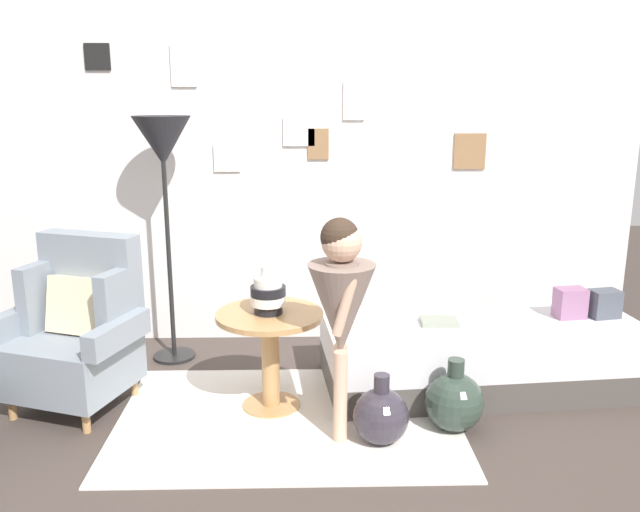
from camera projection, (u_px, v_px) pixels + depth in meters
name	position (u px, v px, depth m)	size (l,w,h in m)	color
ground_plane	(292.00, 487.00, 2.96)	(12.00, 12.00, 0.00)	#423833
gallery_wall	(295.00, 159.00, 4.54)	(4.80, 0.12, 2.60)	silver
rug	(288.00, 418.00, 3.58)	(1.86, 1.29, 0.01)	silver
armchair	(78.00, 331.00, 3.69)	(0.87, 0.76, 0.97)	tan
daybed	(482.00, 353.00, 3.98)	(1.97, 0.97, 0.40)	#4C4742
pillow_head	(604.00, 304.00, 4.01)	(0.18, 0.12, 0.17)	#474C56
pillow_mid	(570.00, 303.00, 4.00)	(0.18, 0.12, 0.19)	gray
side_table	(270.00, 340.00, 3.63)	(0.60, 0.60, 0.57)	tan
vase_striped	(268.00, 294.00, 3.56)	(0.19, 0.19, 0.27)	black
floor_lamp	(163.00, 152.00, 4.10)	(0.37, 0.37, 1.61)	black
person_child	(341.00, 300.00, 3.22)	(0.34, 0.34, 1.16)	#D8AD8E
book_on_daybed	(439.00, 322.00, 3.90)	(0.22, 0.16, 0.03)	gray
demijohn_near	(381.00, 416.00, 3.31)	(0.29, 0.29, 0.37)	#332D38
demijohn_far	(454.00, 401.00, 3.44)	(0.31, 0.31, 0.40)	#2D3D33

